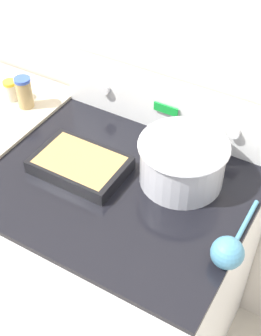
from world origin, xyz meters
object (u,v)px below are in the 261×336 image
ladle (228,251)px  spice_jar_blue_cap (24,92)px  mixing_bowl (183,160)px  casserole_dish (80,164)px  spice_jar_yellow_cap (11,90)px

ladle → spice_jar_blue_cap: size_ratio=2.45×
mixing_bowl → casserole_dish: bearing=-157.6°
casserole_dish → spice_jar_yellow_cap: size_ratio=3.72×
casserole_dish → spice_jar_yellow_cap: (-0.44, 0.18, 0.03)m
casserole_dish → spice_jar_blue_cap: (-0.37, 0.18, 0.05)m
ladle → casserole_dish: bearing=170.1°
mixing_bowl → ladle: 0.33m
spice_jar_blue_cap → spice_jar_yellow_cap: spice_jar_blue_cap is taller
spice_jar_blue_cap → spice_jar_yellow_cap: size_ratio=1.51×
casserole_dish → ladle: size_ratio=1.00×
spice_jar_yellow_cap → ladle: bearing=-15.8°
ladle → spice_jar_yellow_cap: 1.02m
casserole_dish → mixing_bowl: bearing=22.4°
spice_jar_blue_cap → casserole_dish: bearing=-25.7°
casserole_dish → spice_jar_yellow_cap: bearing=157.5°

